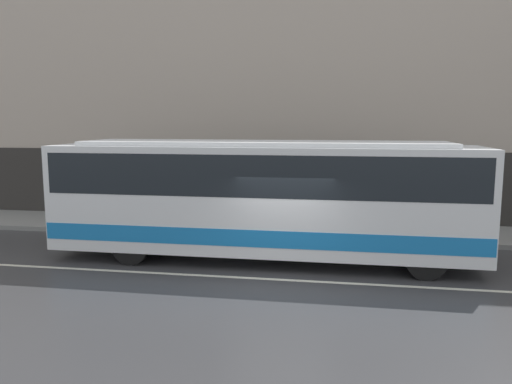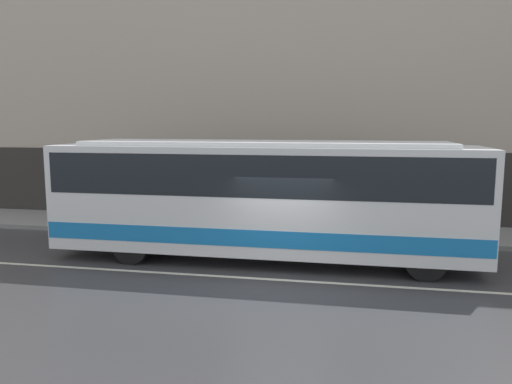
{
  "view_description": "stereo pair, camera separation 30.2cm",
  "coord_description": "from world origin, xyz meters",
  "views": [
    {
      "loc": [
        1.38,
        -11.86,
        3.9
      ],
      "look_at": [
        -0.94,
        1.73,
        1.94
      ],
      "focal_mm": 35.0,
      "sensor_mm": 36.0,
      "label": 1
    },
    {
      "loc": [
        1.68,
        -11.81,
        3.9
      ],
      "look_at": [
        -0.94,
        1.73,
        1.94
      ],
      "focal_mm": 35.0,
      "sensor_mm": 36.0,
      "label": 2
    }
  ],
  "objects": [
    {
      "name": "ground_plane",
      "position": [
        0.0,
        0.0,
        0.0
      ],
      "size": [
        60.0,
        60.0,
        0.0
      ],
      "primitive_type": "plane",
      "color": "#38383A"
    },
    {
      "name": "pedestrian_waiting",
      "position": [
        -2.14,
        5.53,
        0.99
      ],
      "size": [
        0.36,
        0.36,
        1.76
      ],
      "color": "navy",
      "rests_on": "sidewalk"
    },
    {
      "name": "lane_stripe",
      "position": [
        0.0,
        0.0,
        0.0
      ],
      "size": [
        54.0,
        0.14,
        0.01
      ],
      "color": "beige",
      "rests_on": "ground_plane"
    },
    {
      "name": "sidewalk",
      "position": [
        0.0,
        5.48,
        0.08
      ],
      "size": [
        60.0,
        2.96,
        0.16
      ],
      "color": "gray",
      "rests_on": "ground_plane"
    },
    {
      "name": "transit_bus",
      "position": [
        -0.75,
        1.73,
        1.89
      ],
      "size": [
        11.76,
        2.52,
        3.36
      ],
      "color": "white",
      "rests_on": "ground_plane"
    },
    {
      "name": "building_facade",
      "position": [
        0.0,
        7.1,
        6.19
      ],
      "size": [
        60.0,
        0.35,
        12.8
      ],
      "color": "#B7A899",
      "rests_on": "ground_plane"
    }
  ]
}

